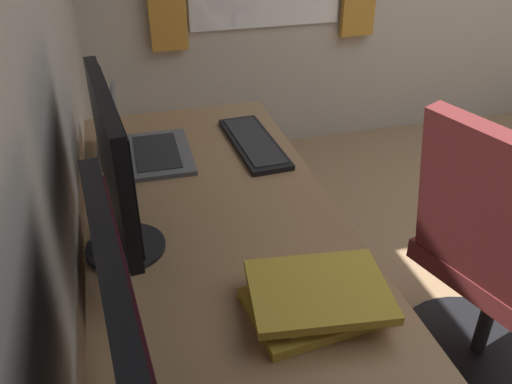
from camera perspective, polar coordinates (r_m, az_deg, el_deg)
desk at (r=1.35m, az=-2.09°, el=-10.73°), size 2.06×0.69×0.73m
drawer_pedestal at (r=1.71m, az=-4.48°, el=-14.12°), size 0.40×0.51×0.69m
monitor_primary at (r=1.28m, az=-14.77°, el=2.80°), size 0.50×0.20×0.42m
monitor_secondary at (r=0.78m, az=-13.00°, el=-18.34°), size 0.56×0.20×0.44m
laptop_leftmost at (r=1.81m, az=-12.46°, el=4.94°), size 0.33×0.31×0.21m
keyboard_main at (r=1.87m, az=-0.23°, el=5.23°), size 0.43×0.16×0.02m
book_stack_near at (r=1.20m, az=6.62°, el=-10.99°), size 0.26×0.32×0.06m
office_chair at (r=1.89m, az=23.35°, el=-7.60°), size 0.56×0.60×0.97m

